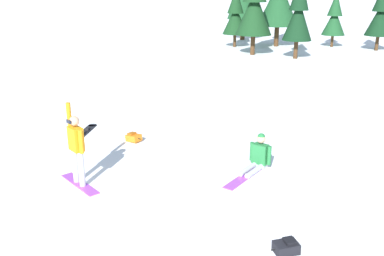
{
  "coord_description": "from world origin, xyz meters",
  "views": [
    {
      "loc": [
        4.37,
        -6.73,
        4.76
      ],
      "look_at": [
        -0.89,
        3.13,
        1.0
      ],
      "focal_mm": 40.53,
      "sensor_mm": 36.0,
      "label": 1
    }
  ],
  "objects_px": {
    "snowboarder_foreground": "(77,148)",
    "backpack_black": "(286,247)",
    "backpack_orange": "(134,137)",
    "pine_tree_twin": "(299,12)",
    "pine_tree_young": "(235,15)",
    "pine_tree_tall": "(335,17)",
    "snowboarder_midground": "(257,157)",
    "pine_tree_leaning": "(255,4)",
    "pine_tree_short": "(381,13)",
    "loose_snowboard_near_left": "(85,132)"
  },
  "relations": [
    {
      "from": "snowboarder_foreground",
      "to": "backpack_black",
      "type": "relative_size",
      "value": 3.75
    },
    {
      "from": "backpack_black",
      "to": "backpack_orange",
      "type": "relative_size",
      "value": 0.99
    },
    {
      "from": "snowboarder_foreground",
      "to": "pine_tree_twin",
      "type": "bearing_deg",
      "value": 91.02
    },
    {
      "from": "pine_tree_young",
      "to": "pine_tree_tall",
      "type": "height_order",
      "value": "pine_tree_young"
    },
    {
      "from": "snowboarder_midground",
      "to": "pine_tree_tall",
      "type": "height_order",
      "value": "pine_tree_tall"
    },
    {
      "from": "pine_tree_leaning",
      "to": "snowboarder_midground",
      "type": "bearing_deg",
      "value": -69.13
    },
    {
      "from": "pine_tree_leaning",
      "to": "pine_tree_tall",
      "type": "height_order",
      "value": "pine_tree_leaning"
    },
    {
      "from": "pine_tree_tall",
      "to": "pine_tree_short",
      "type": "bearing_deg",
      "value": -7.33
    },
    {
      "from": "snowboarder_foreground",
      "to": "pine_tree_young",
      "type": "distance_m",
      "value": 25.08
    },
    {
      "from": "pine_tree_short",
      "to": "pine_tree_young",
      "type": "bearing_deg",
      "value": -162.32
    },
    {
      "from": "backpack_black",
      "to": "backpack_orange",
      "type": "bearing_deg",
      "value": 149.23
    },
    {
      "from": "loose_snowboard_near_left",
      "to": "pine_tree_leaning",
      "type": "bearing_deg",
      "value": 92.77
    },
    {
      "from": "pine_tree_leaning",
      "to": "pine_tree_tall",
      "type": "relative_size",
      "value": 1.5
    },
    {
      "from": "snowboarder_foreground",
      "to": "pine_tree_tall",
      "type": "distance_m",
      "value": 27.94
    },
    {
      "from": "loose_snowboard_near_left",
      "to": "pine_tree_twin",
      "type": "distance_m",
      "value": 18.39
    },
    {
      "from": "snowboarder_foreground",
      "to": "loose_snowboard_near_left",
      "type": "relative_size",
      "value": 1.18
    },
    {
      "from": "snowboarder_foreground",
      "to": "pine_tree_short",
      "type": "xyz_separation_m",
      "value": [
        3.94,
        27.48,
        1.71
      ]
    },
    {
      "from": "snowboarder_midground",
      "to": "pine_tree_tall",
      "type": "bearing_deg",
      "value": 96.64
    },
    {
      "from": "snowboarder_midground",
      "to": "pine_tree_leaning",
      "type": "height_order",
      "value": "pine_tree_leaning"
    },
    {
      "from": "backpack_black",
      "to": "backpack_orange",
      "type": "height_order",
      "value": "backpack_orange"
    },
    {
      "from": "backpack_orange",
      "to": "pine_tree_leaning",
      "type": "relative_size",
      "value": 0.09
    },
    {
      "from": "snowboarder_midground",
      "to": "pine_tree_twin",
      "type": "height_order",
      "value": "pine_tree_twin"
    },
    {
      "from": "pine_tree_leaning",
      "to": "pine_tree_twin",
      "type": "bearing_deg",
      "value": -3.37
    },
    {
      "from": "snowboarder_foreground",
      "to": "pine_tree_young",
      "type": "relative_size",
      "value": 0.46
    },
    {
      "from": "loose_snowboard_near_left",
      "to": "backpack_orange",
      "type": "distance_m",
      "value": 1.95
    },
    {
      "from": "loose_snowboard_near_left",
      "to": "pine_tree_twin",
      "type": "xyz_separation_m",
      "value": [
        2.19,
        18.02,
        2.93
      ]
    },
    {
      "from": "pine_tree_leaning",
      "to": "pine_tree_tall",
      "type": "distance_m",
      "value": 7.84
    },
    {
      "from": "loose_snowboard_near_left",
      "to": "pine_tree_young",
      "type": "bearing_deg",
      "value": 99.31
    },
    {
      "from": "pine_tree_leaning",
      "to": "loose_snowboard_near_left",
      "type": "bearing_deg",
      "value": -87.23
    },
    {
      "from": "loose_snowboard_near_left",
      "to": "pine_tree_tall",
      "type": "distance_m",
      "value": 25.1
    },
    {
      "from": "loose_snowboard_near_left",
      "to": "backpack_orange",
      "type": "bearing_deg",
      "value": 1.47
    },
    {
      "from": "snowboarder_foreground",
      "to": "pine_tree_young",
      "type": "xyz_separation_m",
      "value": [
        -6.04,
        24.3,
        1.47
      ]
    },
    {
      "from": "pine_tree_young",
      "to": "pine_tree_tall",
      "type": "distance_m",
      "value": 7.59
    },
    {
      "from": "snowboarder_midground",
      "to": "backpack_orange",
      "type": "bearing_deg",
      "value": 177.36
    },
    {
      "from": "snowboarder_midground",
      "to": "backpack_black",
      "type": "height_order",
      "value": "snowboarder_midground"
    },
    {
      "from": "backpack_black",
      "to": "backpack_orange",
      "type": "xyz_separation_m",
      "value": [
        -5.96,
        3.55,
        0.01
      ]
    },
    {
      "from": "snowboarder_foreground",
      "to": "snowboarder_midground",
      "type": "xyz_separation_m",
      "value": [
        3.55,
        2.97,
        -0.64
      ]
    },
    {
      "from": "backpack_orange",
      "to": "pine_tree_short",
      "type": "distance_m",
      "value": 24.87
    },
    {
      "from": "loose_snowboard_near_left",
      "to": "pine_tree_leaning",
      "type": "relative_size",
      "value": 0.28
    },
    {
      "from": "loose_snowboard_near_left",
      "to": "pine_tree_twin",
      "type": "relative_size",
      "value": 0.32
    },
    {
      "from": "loose_snowboard_near_left",
      "to": "pine_tree_tall",
      "type": "bearing_deg",
      "value": 82.63
    },
    {
      "from": "snowboarder_foreground",
      "to": "pine_tree_leaning",
      "type": "relative_size",
      "value": 0.33
    },
    {
      "from": "pine_tree_young",
      "to": "snowboarder_foreground",
      "type": "bearing_deg",
      "value": -76.05
    },
    {
      "from": "pine_tree_leaning",
      "to": "backpack_orange",
      "type": "bearing_deg",
      "value": -81.14
    },
    {
      "from": "snowboarder_foreground",
      "to": "backpack_black",
      "type": "distance_m",
      "value": 5.43
    },
    {
      "from": "pine_tree_twin",
      "to": "pine_tree_tall",
      "type": "distance_m",
      "value": 6.89
    },
    {
      "from": "snowboarder_foreground",
      "to": "pine_tree_leaning",
      "type": "xyz_separation_m",
      "value": [
        -3.44,
        21.31,
        2.41
      ]
    },
    {
      "from": "pine_tree_twin",
      "to": "pine_tree_leaning",
      "type": "bearing_deg",
      "value": 176.63
    },
    {
      "from": "backpack_orange",
      "to": "pine_tree_young",
      "type": "distance_m",
      "value": 21.95
    },
    {
      "from": "snowboarder_foreground",
      "to": "pine_tree_twin",
      "type": "xyz_separation_m",
      "value": [
        -0.38,
        21.13,
        1.97
      ]
    }
  ]
}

